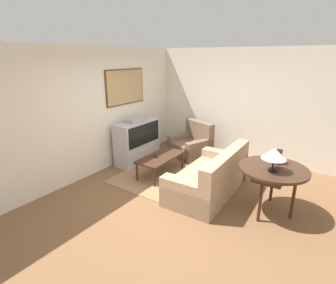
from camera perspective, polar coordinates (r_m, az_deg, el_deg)
ground_plane at (r=5.03m, az=2.59°, el=-11.56°), size 12.00×12.00×0.00m
wall_back at (r=5.89m, az=-15.12°, el=6.46°), size 12.00×0.10×2.70m
wall_right at (r=6.85m, az=14.57°, el=8.02°), size 0.06×12.00×2.70m
area_rug at (r=5.87m, az=-1.21°, el=-6.86°), size 2.08×1.56×0.01m
tv at (r=6.44m, az=-6.69°, el=0.21°), size 1.21×0.47×1.10m
couch at (r=5.06m, az=9.26°, el=-7.78°), size 1.91×0.99×0.87m
armchair at (r=6.78m, az=5.09°, el=-0.85°), size 1.08×1.14×0.90m
coffee_table at (r=5.69m, az=-1.58°, el=-3.51°), size 1.17×0.55×0.43m
console_table at (r=4.56m, az=21.94°, el=-6.01°), size 1.09×1.09×0.80m
table_lamp at (r=4.30m, az=22.13°, el=-2.39°), size 0.38×0.38×0.37m
mantel_clock at (r=4.71m, az=22.94°, el=-2.96°), size 0.14×0.10×0.23m
remote at (r=5.64m, az=-2.69°, el=-3.14°), size 0.11×0.16×0.02m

